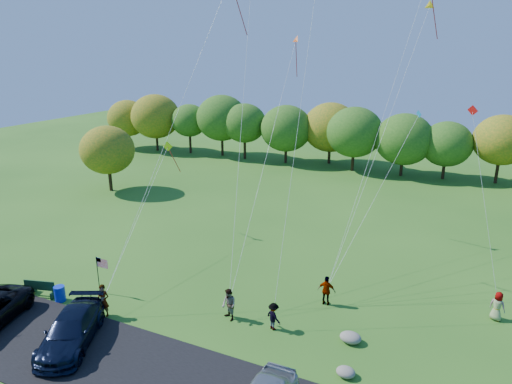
# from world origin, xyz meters

# --- Properties ---
(ground) EXTENTS (140.00, 140.00, 0.00)m
(ground) POSITION_xyz_m (0.00, 0.00, 0.00)
(ground) COLOR #2A5D1A
(ground) RESTS_ON ground
(asphalt_lane) EXTENTS (44.00, 6.00, 0.06)m
(asphalt_lane) POSITION_xyz_m (0.00, -4.00, 0.03)
(asphalt_lane) COLOR black
(asphalt_lane) RESTS_ON ground
(treeline) EXTENTS (77.33, 27.93, 8.39)m
(treeline) POSITION_xyz_m (-2.27, 36.14, 4.78)
(treeline) COLOR #352113
(treeline) RESTS_ON ground
(minivan_navy) EXTENTS (4.33, 5.82, 1.57)m
(minivan_navy) POSITION_xyz_m (-5.08, -3.54, 0.84)
(minivan_navy) COLOR black
(minivan_navy) RESTS_ON asphalt_lane
(flyer_a) EXTENTS (0.80, 0.64, 1.92)m
(flyer_a) POSITION_xyz_m (-5.50, -0.80, 0.96)
(flyer_a) COLOR #4C4C59
(flyer_a) RESTS_ON ground
(flyer_b) EXTENTS (1.13, 1.06, 1.84)m
(flyer_b) POSITION_xyz_m (1.06, 1.87, 0.92)
(flyer_b) COLOR #4C4C59
(flyer_b) RESTS_ON ground
(flyer_c) EXTENTS (1.15, 0.97, 1.54)m
(flyer_c) POSITION_xyz_m (3.66, 2.08, 0.77)
(flyer_c) COLOR #4C4C59
(flyer_c) RESTS_ON ground
(flyer_d) EXTENTS (1.08, 0.48, 1.82)m
(flyer_d) POSITION_xyz_m (5.50, 5.70, 0.91)
(flyer_d) COLOR #4C4C59
(flyer_d) RESTS_ON ground
(flyer_e) EXTENTS (0.97, 0.83, 1.69)m
(flyer_e) POSITION_xyz_m (14.52, 8.19, 0.84)
(flyer_e) COLOR #4C4C59
(flyer_e) RESTS_ON ground
(park_bench) EXTENTS (1.94, 0.84, 1.10)m
(park_bench) POSITION_xyz_m (-10.46, -0.81, 0.59)
(park_bench) COLOR #173F1F
(park_bench) RESTS_ON ground
(trash_barrel) EXTENTS (0.63, 0.63, 0.95)m
(trash_barrel) POSITION_xyz_m (-9.04, -0.70, 0.47)
(trash_barrel) COLOR #0D29C4
(trash_barrel) RESTS_ON ground
(flag_assembly) EXTENTS (0.91, 0.59, 2.45)m
(flag_assembly) POSITION_xyz_m (-7.31, 1.02, 1.83)
(flag_assembly) COLOR black
(flag_assembly) RESTS_ON ground
(boulder_near) EXTENTS (1.11, 0.87, 0.56)m
(boulder_near) POSITION_xyz_m (7.71, 2.69, 0.28)
(boulder_near) COLOR gray
(boulder_near) RESTS_ON ground
(boulder_far) EXTENTS (0.89, 0.74, 0.46)m
(boulder_far) POSITION_xyz_m (8.14, 0.06, 0.23)
(boulder_far) COLOR gray
(boulder_far) RESTS_ON ground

